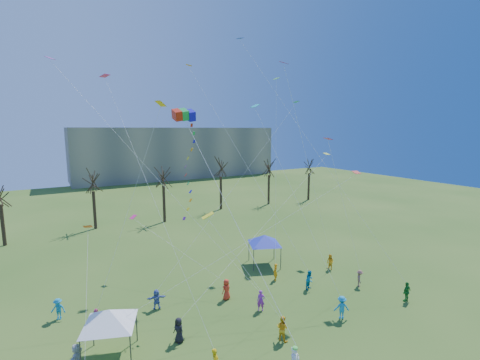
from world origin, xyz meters
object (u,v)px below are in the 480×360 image
big_box_kite (193,173)px  canopy_tent_white (109,317)px  canopy_tent_blue (264,239)px  distant_building (178,153)px

big_box_kite → canopy_tent_white: size_ratio=4.38×
canopy_tent_white → canopy_tent_blue: 18.55m
canopy_tent_white → distant_building: bearing=67.0°
distant_building → canopy_tent_white: bearing=-113.0°
big_box_kite → canopy_tent_white: (-7.40, -3.67, -8.36)m
canopy_tent_blue → distant_building: bearing=77.5°
distant_building → canopy_tent_blue: size_ratio=14.49×
canopy_tent_white → big_box_kite: bearing=26.4°
distant_building → canopy_tent_white: distant_building is taller
distant_building → canopy_tent_white: 83.09m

